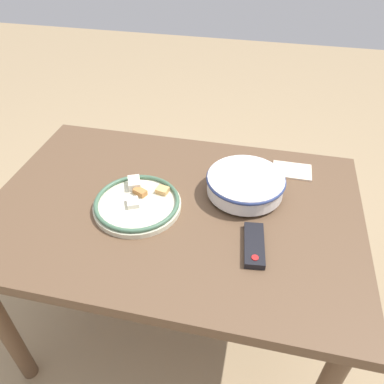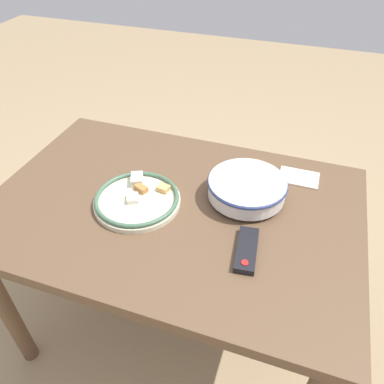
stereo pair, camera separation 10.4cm
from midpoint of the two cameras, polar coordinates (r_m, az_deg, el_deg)
ground_plane at (r=1.81m, az=-0.39°, el=-19.38°), size 8.00×8.00×0.00m
dining_table at (r=1.30m, az=-0.51°, el=-4.95°), size 1.22×0.82×0.73m
noodle_bowl at (r=1.26m, az=10.71°, el=0.58°), size 0.27×0.27×0.07m
food_plate at (r=1.24m, az=-5.97°, el=-1.16°), size 0.29×0.29×0.05m
tv_remote at (r=1.11m, az=11.04°, el=-8.75°), size 0.08×0.17×0.02m
folded_napkin at (r=1.42m, az=18.01°, el=2.05°), size 0.14×0.10×0.01m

